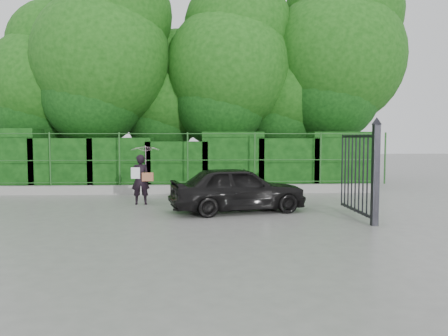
{
  "coord_description": "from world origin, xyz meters",
  "views": [
    {
      "loc": [
        0.77,
        -10.41,
        1.92
      ],
      "look_at": [
        1.46,
        1.3,
        1.1
      ],
      "focal_mm": 35.0,
      "sensor_mm": 36.0,
      "label": 1
    }
  ],
  "objects": [
    {
      "name": "fence",
      "position": [
        0.22,
        4.5,
        1.2
      ],
      "size": [
        14.13,
        0.06,
        1.8
      ],
      "color": "#235420",
      "rests_on": "kerb"
    },
    {
      "name": "car",
      "position": [
        1.78,
        0.78,
        0.6
      ],
      "size": [
        3.73,
        2.16,
        1.19
      ],
      "primitive_type": "imported",
      "rotation": [
        0.0,
        0.0,
        1.8
      ],
      "color": "black",
      "rests_on": "ground"
    },
    {
      "name": "woman",
      "position": [
        -0.79,
        2.18,
        1.12
      ],
      "size": [
        0.85,
        0.86,
        1.7
      ],
      "color": "black",
      "rests_on": "ground"
    },
    {
      "name": "trees",
      "position": [
        1.14,
        7.74,
        4.62
      ],
      "size": [
        17.1,
        6.15,
        8.08
      ],
      "color": "black",
      "rests_on": "ground"
    },
    {
      "name": "hedge",
      "position": [
        -0.02,
        5.5,
        1.0
      ],
      "size": [
        14.2,
        1.2,
        2.24
      ],
      "color": "black",
      "rests_on": "ground"
    },
    {
      "name": "kerb",
      "position": [
        0.0,
        4.5,
        0.15
      ],
      "size": [
        14.0,
        0.25,
        0.3
      ],
      "primitive_type": "cube",
      "color": "#9E9E99",
      "rests_on": "ground"
    },
    {
      "name": "gate",
      "position": [
        4.6,
        -0.72,
        1.19
      ],
      "size": [
        0.22,
        2.33,
        2.36
      ],
      "color": "black",
      "rests_on": "ground"
    },
    {
      "name": "ground",
      "position": [
        0.0,
        0.0,
        0.0
      ],
      "size": [
        80.0,
        80.0,
        0.0
      ],
      "primitive_type": "plane",
      "color": "gray"
    }
  ]
}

